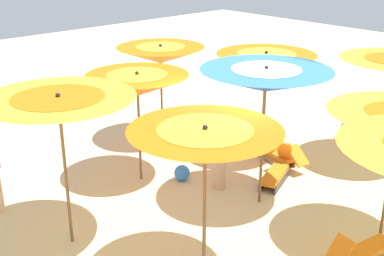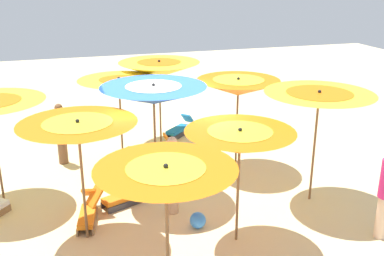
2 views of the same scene
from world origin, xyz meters
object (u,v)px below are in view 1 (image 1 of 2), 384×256
beach_umbrella_2 (59,107)px  lounger_3 (276,171)px  beach_umbrella_1 (137,85)px  beach_umbrella_0 (161,55)px  beachgoer_0 (220,146)px  beach_umbrella_3 (266,63)px  beach_ball (182,173)px  lounger_4 (363,252)px  beach_umbrella_5 (205,143)px  beach_umbrella_4 (266,80)px  lounger_2 (280,155)px  lounger_1 (356,139)px

beach_umbrella_2 → lounger_3: beach_umbrella_2 is taller
beach_umbrella_1 → lounger_3: 3.20m
beach_umbrella_0 → beachgoer_0: beach_umbrella_0 is taller
beach_umbrella_3 → beach_ball: bearing=-7.5°
beach_umbrella_2 → beach_ball: 3.45m
beach_umbrella_3 → lounger_4: beach_umbrella_3 is taller
beach_umbrella_1 → beachgoer_0: (-0.87, 1.32, -1.08)m
beach_umbrella_0 → beach_umbrella_5: 5.26m
beach_umbrella_5 → beachgoer_0: 3.02m
beach_umbrella_4 → beach_umbrella_1: bearing=-65.0°
lounger_2 → beach_ball: 2.20m
lounger_1 → lounger_4: lounger_1 is taller
beach_umbrella_3 → beach_ball: size_ratio=7.36×
beach_umbrella_0 → lounger_3: beach_umbrella_0 is taller
beach_umbrella_5 → lounger_1: bearing=-169.7°
beach_umbrella_5 → beachgoer_0: (-2.12, -1.78, -1.21)m
beach_umbrella_4 → lounger_4: (0.30, 2.24, -2.11)m
beach_umbrella_1 → beach_umbrella_4: 2.46m
beach_umbrella_3 → beach_umbrella_4: 2.11m
beach_umbrella_0 → beach_umbrella_4: size_ratio=0.90×
beach_umbrella_4 → beach_ball: (0.47, -1.61, -2.15)m
beach_umbrella_2 → beach_ball: size_ratio=7.75×
beach_umbrella_1 → lounger_3: (-1.90, 1.89, -1.74)m
lounger_4 → lounger_2: bearing=67.3°
beach_umbrella_0 → lounger_1: beach_umbrella_0 is taller
beach_umbrella_1 → beach_umbrella_3: size_ratio=0.94×
beach_umbrella_2 → lounger_2: 5.18m
beach_umbrella_1 → beach_umbrella_5: (1.24, 3.10, 0.13)m
beach_umbrella_3 → beach_umbrella_4: bearing=39.3°
beach_umbrella_1 → beachgoer_0: beach_umbrella_1 is taller
beach_umbrella_4 → lounger_1: bearing=-177.3°
lounger_1 → beachgoer_0: 3.86m
beach_umbrella_3 → beachgoer_0: beach_umbrella_3 is taller
beach_umbrella_2 → lounger_4: size_ratio=1.90×
beach_umbrella_4 → lounger_1: size_ratio=2.15×
beach_umbrella_0 → lounger_3: size_ratio=1.76×
beach_umbrella_0 → lounger_4: bearing=81.1°
beach_umbrella_2 → beach_umbrella_5: bearing=113.3°
beach_umbrella_3 → lounger_2: beach_umbrella_3 is taller
beach_umbrella_4 → beach_umbrella_5: (2.27, 0.90, -0.22)m
beach_ball → beach_umbrella_2: bearing=8.6°
beach_umbrella_2 → lounger_4: 4.93m
beach_umbrella_0 → beach_ball: bearing=60.8°
lounger_2 → beachgoer_0: beachgoer_0 is taller
beach_umbrella_1 → beachgoer_0: size_ratio=1.32×
beach_umbrella_4 → lounger_2: (-1.57, -0.77, -2.11)m
beach_umbrella_2 → lounger_1: beach_umbrella_2 is taller
beach_umbrella_0 → beach_umbrella_1: (1.63, 1.30, -0.10)m
beach_umbrella_1 → beach_umbrella_2: beach_umbrella_2 is taller
lounger_1 → beach_ball: size_ratio=3.73×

